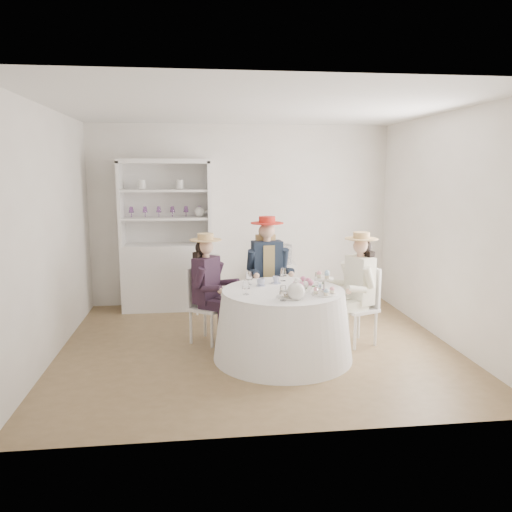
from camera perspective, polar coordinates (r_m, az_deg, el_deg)
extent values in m
plane|color=brown|center=(5.94, 0.12, -10.20)|extent=(4.50, 4.50, 0.00)
plane|color=white|center=(5.62, 0.13, 16.64)|extent=(4.50, 4.50, 0.00)
plane|color=silver|center=(7.60, -1.71, 4.65)|extent=(4.50, 0.00, 4.50)
plane|color=silver|center=(3.67, 3.90, -0.91)|extent=(4.50, 0.00, 4.50)
plane|color=silver|center=(5.80, -22.56, 2.31)|extent=(0.00, 4.50, 4.50)
plane|color=silver|center=(6.30, 20.92, 2.95)|extent=(0.00, 4.50, 4.50)
cone|color=white|center=(5.49, 3.08, -7.83)|extent=(1.52, 1.52, 0.74)
cylinder|color=white|center=(5.39, 3.12, -3.99)|extent=(1.32, 1.32, 0.02)
cube|color=silver|center=(7.46, -10.07, -2.32)|extent=(1.38, 0.98, 0.97)
cube|color=silver|center=(7.53, -10.22, 6.06)|extent=(1.19, 0.58, 1.18)
cube|color=silver|center=(7.30, -10.46, 10.59)|extent=(1.38, 0.98, 0.06)
cube|color=silver|center=(7.38, -15.19, 5.80)|extent=(0.24, 0.46, 1.18)
cube|color=silver|center=(7.31, -5.40, 6.06)|extent=(0.24, 0.46, 1.18)
cube|color=silver|center=(7.33, -10.27, 4.27)|extent=(1.28, 0.89, 0.03)
cube|color=silver|center=(7.31, -10.36, 7.38)|extent=(1.28, 0.89, 0.03)
sphere|color=white|center=(7.31, -6.48, 5.03)|extent=(0.15, 0.15, 0.15)
cube|color=silver|center=(7.59, 2.99, -3.25)|extent=(0.43, 0.43, 0.64)
cylinder|color=black|center=(7.50, 3.02, 0.20)|extent=(0.38, 0.38, 0.29)
cube|color=silver|center=(5.96, -5.50, -5.95)|extent=(0.52, 0.52, 0.04)
cylinder|color=silver|center=(5.83, -5.06, -8.51)|extent=(0.03, 0.03, 0.41)
cylinder|color=silver|center=(6.07, -3.51, -7.75)|extent=(0.03, 0.03, 0.41)
cylinder|color=silver|center=(5.99, -7.46, -8.04)|extent=(0.03, 0.03, 0.41)
cylinder|color=silver|center=(6.22, -5.85, -7.33)|extent=(0.03, 0.03, 0.41)
cube|color=silver|center=(5.99, -6.87, -3.42)|extent=(0.23, 0.30, 0.46)
cube|color=black|center=(5.89, -5.71, -2.71)|extent=(0.34, 0.38, 0.54)
cube|color=black|center=(5.82, -5.06, -5.59)|extent=(0.33, 0.28, 0.11)
cylinder|color=black|center=(5.83, -3.94, -8.39)|extent=(0.09, 0.09, 0.43)
cylinder|color=black|center=(5.70, -6.49, -2.48)|extent=(0.18, 0.16, 0.25)
cube|color=black|center=(5.95, -4.17, -5.22)|extent=(0.33, 0.28, 0.11)
cylinder|color=black|center=(5.96, -3.08, -7.96)|extent=(0.09, 0.09, 0.43)
cylinder|color=black|center=(6.01, -4.40, -1.80)|extent=(0.18, 0.16, 0.25)
cylinder|color=#D8A889|center=(5.83, -5.75, 0.05)|extent=(0.08, 0.08, 0.07)
sphere|color=#D8A889|center=(5.82, -5.77, 1.03)|extent=(0.18, 0.18, 0.18)
sphere|color=black|center=(5.84, -6.11, 0.93)|extent=(0.18, 0.18, 0.18)
cube|color=black|center=(5.90, -6.33, -1.14)|extent=(0.19, 0.22, 0.35)
cylinder|color=tan|center=(5.81, -5.78, 1.85)|extent=(0.37, 0.37, 0.01)
cylinder|color=tan|center=(5.80, -5.79, 2.21)|extent=(0.19, 0.19, 0.07)
cube|color=silver|center=(6.40, 1.29, -4.36)|extent=(0.45, 0.45, 0.04)
cylinder|color=silver|center=(6.27, 0.17, -6.92)|extent=(0.04, 0.04, 0.45)
cylinder|color=silver|center=(6.35, 3.10, -6.72)|extent=(0.04, 0.04, 0.45)
cylinder|color=silver|center=(6.58, -0.48, -6.11)|extent=(0.04, 0.04, 0.45)
cylinder|color=silver|center=(6.66, 2.32, -5.93)|extent=(0.04, 0.04, 0.45)
cube|color=silver|center=(6.51, 0.90, -1.59)|extent=(0.39, 0.07, 0.52)
cube|color=#192333|center=(6.34, 1.26, -0.96)|extent=(0.39, 0.24, 0.60)
cube|color=tan|center=(6.34, 1.26, -0.96)|extent=(0.17, 0.24, 0.52)
cube|color=#192333|center=(6.24, 0.74, -3.95)|extent=(0.17, 0.36, 0.12)
cylinder|color=#192333|center=(6.19, 1.05, -7.05)|extent=(0.10, 0.10, 0.48)
cylinder|color=#192333|center=(6.24, -0.56, -0.46)|extent=(0.11, 0.19, 0.28)
cube|color=#192333|center=(6.29, 2.39, -3.85)|extent=(0.17, 0.36, 0.12)
cylinder|color=#192333|center=(6.23, 2.72, -6.93)|extent=(0.10, 0.10, 0.48)
cylinder|color=#192333|center=(6.34, 3.23, -0.31)|extent=(0.11, 0.19, 0.28)
cylinder|color=#D8A889|center=(6.28, 1.27, 1.91)|extent=(0.09, 0.09, 0.08)
sphere|color=#D8A889|center=(6.27, 1.27, 2.94)|extent=(0.20, 0.20, 0.20)
sphere|color=tan|center=(6.32, 1.17, 2.85)|extent=(0.20, 0.20, 0.20)
cube|color=tan|center=(6.39, 1.08, 0.72)|extent=(0.26, 0.11, 0.39)
cylinder|color=red|center=(6.26, 1.27, 3.78)|extent=(0.41, 0.41, 0.01)
cylinder|color=red|center=(6.26, 1.27, 4.16)|extent=(0.21, 0.21, 0.08)
cube|color=silver|center=(5.99, 11.52, -5.96)|extent=(0.49, 0.49, 0.04)
cylinder|color=silver|center=(6.07, 9.42, -7.82)|extent=(0.03, 0.03, 0.42)
cylinder|color=silver|center=(5.85, 11.25, -8.57)|extent=(0.03, 0.03, 0.42)
cylinder|color=silver|center=(6.25, 11.64, -7.36)|extent=(0.03, 0.03, 0.42)
cylinder|color=silver|center=(6.03, 13.49, -8.06)|extent=(0.03, 0.03, 0.42)
cube|color=silver|center=(6.03, 12.85, -3.39)|extent=(0.16, 0.34, 0.47)
cube|color=white|center=(5.91, 11.78, -2.67)|extent=(0.30, 0.39, 0.55)
cube|color=white|center=(5.96, 10.18, -5.24)|extent=(0.34, 0.23, 0.11)
cylinder|color=white|center=(5.96, 9.09, -8.04)|extent=(0.09, 0.09, 0.43)
cylinder|color=white|center=(6.02, 10.33, -1.76)|extent=(0.18, 0.14, 0.26)
cube|color=white|center=(5.83, 11.22, -5.60)|extent=(0.34, 0.23, 0.11)
cylinder|color=white|center=(5.83, 10.11, -8.47)|extent=(0.09, 0.09, 0.43)
cylinder|color=white|center=(5.73, 12.77, -2.43)|extent=(0.18, 0.14, 0.26)
cylinder|color=#D8A889|center=(5.86, 11.88, 0.12)|extent=(0.08, 0.08, 0.08)
sphere|color=#D8A889|center=(5.84, 11.91, 1.13)|extent=(0.18, 0.18, 0.18)
sphere|color=black|center=(5.87, 12.22, 1.02)|extent=(0.18, 0.18, 0.18)
cube|color=black|center=(5.93, 12.39, -1.08)|extent=(0.15, 0.24, 0.36)
cylinder|color=tan|center=(5.83, 11.94, 1.95)|extent=(0.38, 0.38, 0.01)
cylinder|color=tan|center=(5.83, 11.95, 2.32)|extent=(0.19, 0.19, 0.08)
cube|color=silver|center=(7.21, -5.60, -3.24)|extent=(0.38, 0.38, 0.04)
cylinder|color=silver|center=(7.40, -4.44, -4.55)|extent=(0.03, 0.03, 0.40)
cylinder|color=silver|center=(7.40, -6.70, -4.59)|extent=(0.03, 0.03, 0.40)
cylinder|color=silver|center=(7.12, -4.40, -5.13)|extent=(0.03, 0.03, 0.40)
cylinder|color=silver|center=(7.12, -6.76, -5.17)|extent=(0.03, 0.03, 0.40)
cube|color=silver|center=(7.00, -5.65, -1.58)|extent=(0.35, 0.04, 0.46)
imported|color=white|center=(5.55, 0.57, -3.08)|extent=(0.10, 0.10, 0.07)
imported|color=white|center=(5.67, 2.29, -2.79)|extent=(0.10, 0.10, 0.07)
imported|color=white|center=(5.61, 4.84, -3.02)|extent=(0.09, 0.09, 0.06)
imported|color=white|center=(5.42, 5.36, -3.55)|extent=(0.21, 0.21, 0.05)
sphere|color=#D66B95|center=(5.35, 6.00, -3.07)|extent=(0.07, 0.07, 0.07)
sphere|color=white|center=(5.38, 5.77, -2.99)|extent=(0.07, 0.07, 0.07)
sphere|color=#D66B95|center=(5.39, 5.38, -2.96)|extent=(0.07, 0.07, 0.07)
sphere|color=white|center=(5.38, 4.99, -2.99)|extent=(0.07, 0.07, 0.07)
sphere|color=#D66B95|center=(5.35, 4.79, -3.07)|extent=(0.07, 0.07, 0.07)
sphere|color=white|center=(5.31, 4.87, -3.16)|extent=(0.07, 0.07, 0.07)
sphere|color=#D66B95|center=(5.29, 5.21, -3.22)|extent=(0.07, 0.07, 0.07)
sphere|color=white|center=(5.29, 5.63, -3.22)|extent=(0.07, 0.07, 0.07)
sphere|color=#D66B95|center=(5.31, 5.95, -3.17)|extent=(0.07, 0.07, 0.07)
sphere|color=white|center=(4.99, 4.62, -4.06)|extent=(0.18, 0.18, 0.18)
cylinder|color=white|center=(5.01, 5.88, -3.90)|extent=(0.11, 0.03, 0.09)
cylinder|color=white|center=(4.97, 4.64, -3.03)|extent=(0.04, 0.04, 0.02)
cylinder|color=white|center=(5.08, 3.83, -4.67)|extent=(0.26, 0.26, 0.01)
cube|color=beige|center=(5.04, 3.31, -4.48)|extent=(0.06, 0.04, 0.03)
cube|color=beige|center=(5.07, 3.83, -4.27)|extent=(0.07, 0.05, 0.03)
cube|color=beige|center=(5.10, 4.34, -4.33)|extent=(0.07, 0.07, 0.03)
cube|color=beige|center=(5.10, 3.52, -4.17)|extent=(0.07, 0.07, 0.03)
cube|color=beige|center=(5.04, 4.25, -4.50)|extent=(0.07, 0.07, 0.03)
cylinder|color=white|center=(5.22, 7.77, -4.33)|extent=(0.26, 0.26, 0.01)
cylinder|color=white|center=(5.20, 7.79, -3.48)|extent=(0.02, 0.02, 0.17)
cylinder|color=white|center=(5.18, 7.81, -2.55)|extent=(0.19, 0.19, 0.01)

